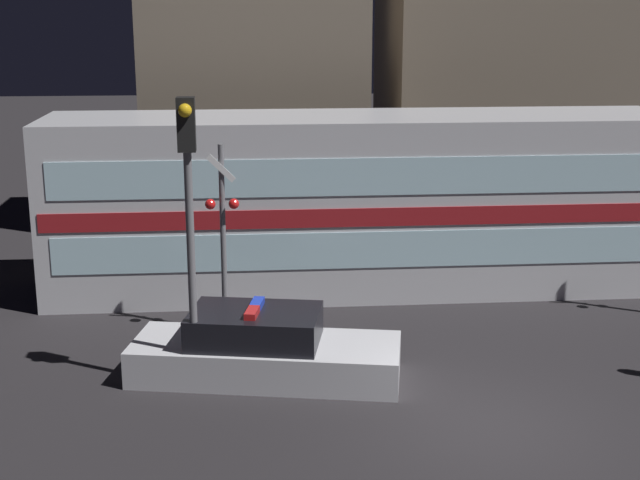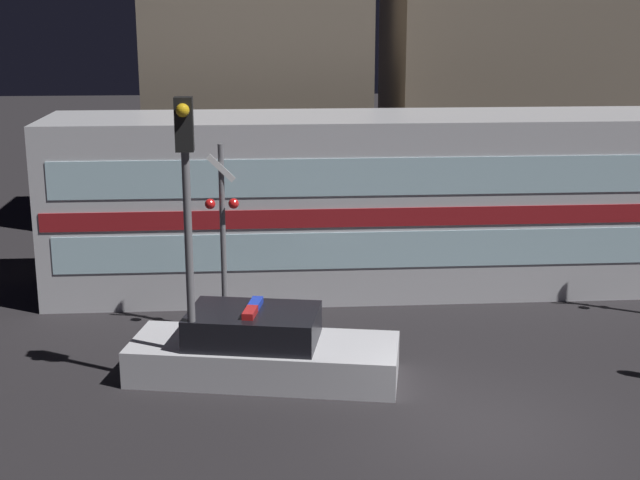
{
  "view_description": "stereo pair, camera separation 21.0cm",
  "coord_description": "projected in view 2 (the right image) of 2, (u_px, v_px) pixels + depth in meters",
  "views": [
    {
      "loc": [
        -3.73,
        -12.98,
        6.54
      ],
      "look_at": [
        -2.18,
        5.06,
        1.88
      ],
      "focal_mm": 50.0,
      "sensor_mm": 36.0,
      "label": 1
    },
    {
      "loc": [
        -3.52,
        -13.0,
        6.54
      ],
      "look_at": [
        -2.18,
        5.06,
        1.88
      ],
      "focal_mm": 50.0,
      "sensor_mm": 36.0,
      "label": 2
    }
  ],
  "objects": [
    {
      "name": "crossing_signal_far",
      "position": [
        223.0,
        229.0,
        18.13
      ],
      "size": [
        0.69,
        0.29,
        3.97
      ],
      "color": "slate",
      "rests_on": "ground_plane"
    },
    {
      "name": "train",
      "position": [
        363.0,
        203.0,
        21.36
      ],
      "size": [
        14.83,
        3.22,
        4.17
      ],
      "color": "silver",
      "rests_on": "ground_plane"
    },
    {
      "name": "traffic_light_corner",
      "position": [
        187.0,
        195.0,
        15.03
      ],
      "size": [
        0.3,
        0.46,
        5.17
      ],
      "color": "slate",
      "rests_on": "ground_plane"
    },
    {
      "name": "police_car",
      "position": [
        261.0,
        350.0,
        16.31
      ],
      "size": [
        5.13,
        2.65,
        1.38
      ],
      "rotation": [
        0.0,
        0.0,
        -0.19
      ],
      "color": "silver",
      "rests_on": "ground_plane"
    },
    {
      "name": "building_center",
      "position": [
        525.0,
        103.0,
        30.05
      ],
      "size": [
        9.22,
        5.88,
        7.07
      ],
      "color": "#726656",
      "rests_on": "ground_plane"
    },
    {
      "name": "building_left",
      "position": [
        258.0,
        83.0,
        26.63
      ],
      "size": [
        6.47,
        4.36,
        8.93
      ],
      "color": "#726656",
      "rests_on": "ground_plane"
    },
    {
      "name": "ground_plane",
      "position": [
        477.0,
        427.0,
        14.44
      ],
      "size": [
        120.0,
        120.0,
        0.0
      ],
      "primitive_type": "plane",
      "color": "#262326"
    }
  ]
}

